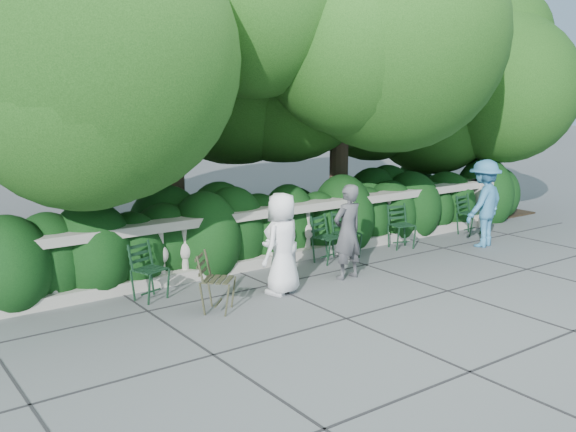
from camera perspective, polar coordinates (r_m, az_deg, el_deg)
ground at (r=9.59m, az=3.53°, el=-6.82°), size 90.00×90.00×0.00m
balustrade at (r=10.86m, az=-2.48°, el=-2.00°), size 12.00×0.44×1.00m
shrub_hedge at (r=11.96m, az=-5.64°, el=-3.19°), size 15.00×2.60×1.70m
tree_canopy at (r=12.15m, az=-3.59°, el=15.89°), size 15.04×6.52×6.78m
chair_b at (r=9.37m, az=-11.47°, el=-7.46°), size 0.57×0.59×0.84m
chair_c at (r=11.14m, az=4.09°, el=-4.26°), size 0.53×0.56×0.84m
chair_d at (r=11.45m, az=5.60°, el=-3.85°), size 0.49×0.53×0.84m
chair_e at (r=12.26m, az=10.36°, el=-2.97°), size 0.54×0.57×0.84m
chair_f at (r=13.77m, az=16.28°, el=-1.68°), size 0.47×0.50×0.84m
chair_weathered at (r=8.82m, az=-5.29°, el=-8.48°), size 0.65×0.65×0.84m
person_businessman at (r=9.36m, az=-0.53°, el=-2.47°), size 0.86×0.72×1.50m
person_woman_grey at (r=10.14m, az=5.32°, el=-1.41°), size 0.58×0.40×1.52m
person_casual_man at (r=9.46m, az=-0.93°, el=-2.41°), size 0.89×0.81×1.48m
person_older_blue at (r=12.74m, az=17.03°, el=1.09°), size 1.18×0.82×1.67m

